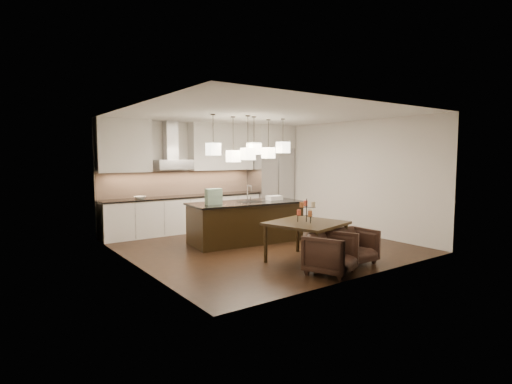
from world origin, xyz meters
TOP-DOWN VIEW (x-y plane):
  - floor at (0.00, 0.00)m, footprint 5.50×5.50m
  - ceiling at (0.00, 0.00)m, footprint 5.50×5.50m
  - wall_back at (0.00, 2.76)m, footprint 5.50×0.02m
  - wall_front at (0.00, -2.76)m, footprint 5.50×0.02m
  - wall_left at (-2.76, 0.00)m, footprint 0.02×5.50m
  - wall_right at (2.76, 0.00)m, footprint 0.02×5.50m
  - refrigerator at (2.10, 2.38)m, footprint 1.20×0.72m
  - fridge_panel at (2.10, 2.38)m, footprint 1.26×0.72m
  - lower_cabinets at (-0.62, 2.43)m, footprint 4.21×0.62m
  - countertop at (-0.62, 2.43)m, footprint 4.21×0.66m
  - backsplash at (-0.62, 2.73)m, footprint 4.21×0.02m
  - upper_cab_left at (-2.10, 2.57)m, footprint 1.25×0.35m
  - upper_cab_right at (0.55, 2.57)m, footprint 1.85×0.35m
  - hood_canopy at (-0.93, 2.48)m, footprint 0.90×0.52m
  - hood_chimney at (-0.93, 2.59)m, footprint 0.30×0.28m
  - fruit_bowl at (-1.82, 2.38)m, footprint 0.30×0.30m
  - island_body at (-0.07, 0.50)m, footprint 2.56×1.23m
  - island_top at (-0.07, 0.50)m, footprint 2.64×1.32m
  - faucet at (0.04, 0.59)m, footprint 0.12×0.25m
  - tote_bag at (-0.88, 0.51)m, footprint 0.35×0.21m
  - food_container at (0.69, 0.43)m, footprint 0.36×0.27m
  - dining_table at (-0.10, -1.52)m, footprint 1.50×1.50m
  - candelabra at (-0.10, -1.52)m, footprint 0.43×0.43m
  - candle_a at (0.03, -1.49)m, footprint 0.09×0.09m
  - candle_b at (-0.20, -1.43)m, footprint 0.09×0.09m
  - candle_c at (-0.14, -1.65)m, footprint 0.09×0.09m
  - candle_d at (-0.02, -1.41)m, footprint 0.09×0.09m
  - candle_e at (-0.23, -1.54)m, footprint 0.09×0.09m
  - candle_f at (-0.05, -1.64)m, footprint 0.09×0.09m
  - armchair_left at (-0.30, -2.33)m, footprint 0.95×0.96m
  - armchair_right at (0.52, -2.11)m, footprint 0.68×0.70m
  - pendant_a at (-0.90, 0.48)m, footprint 0.24×0.24m
  - pendant_b at (-0.28, 0.68)m, footprint 0.24×0.24m
  - pendant_c at (0.09, 0.40)m, footprint 0.24×0.24m
  - pendant_d at (0.79, 0.80)m, footprint 0.24×0.24m
  - pendant_e at (0.94, 0.43)m, footprint 0.24×0.24m
  - pendant_f at (-0.15, 0.29)m, footprint 0.24×0.24m

SIDE VIEW (x-z plane):
  - floor at x=0.00m, z-range -0.02..0.00m
  - armchair_right at x=0.52m, z-range 0.00..0.63m
  - armchair_left at x=-0.30m, z-range 0.00..0.68m
  - dining_table at x=-0.10m, z-range 0.00..0.73m
  - island_body at x=-0.07m, z-range 0.00..0.87m
  - lower_cabinets at x=-0.62m, z-range 0.00..0.88m
  - island_top at x=-0.07m, z-range 0.87..0.91m
  - countertop at x=-0.62m, z-range 0.88..0.92m
  - candle_a at x=0.03m, z-range 0.86..0.95m
  - candle_b at x=-0.20m, z-range 0.86..0.95m
  - candle_c at x=-0.14m, z-range 0.86..0.95m
  - candelabra at x=-0.10m, z-range 0.73..1.16m
  - fruit_bowl at x=-1.82m, z-range 0.92..0.98m
  - food_container at x=0.69m, z-range 0.91..1.01m
  - candle_d at x=-0.02m, z-range 1.01..1.11m
  - candle_e at x=-0.23m, z-range 1.01..1.11m
  - candle_f at x=-0.05m, z-range 1.01..1.11m
  - refrigerator at x=2.10m, z-range 0.00..2.15m
  - tote_bag at x=-0.88m, z-range 0.91..1.24m
  - faucet at x=0.04m, z-range 0.91..1.28m
  - backsplash at x=-0.62m, z-range 0.92..1.55m
  - wall_back at x=0.00m, z-range 0.00..2.80m
  - wall_front at x=0.00m, z-range 0.00..2.80m
  - wall_left at x=-2.76m, z-range 0.00..2.80m
  - wall_right at x=2.76m, z-range 0.00..2.80m
  - hood_canopy at x=-0.93m, z-range 1.60..1.84m
  - pendant_b at x=-0.28m, z-range 1.80..2.06m
  - pendant_f at x=-0.15m, z-range 1.85..2.11m
  - pendant_d at x=0.79m, z-range 1.88..2.14m
  - pendant_a at x=-0.90m, z-range 1.95..2.21m
  - pendant_c at x=0.09m, z-range 1.97..2.23m
  - pendant_e at x=0.94m, z-range 2.00..2.26m
  - upper_cab_left at x=-2.10m, z-range 1.55..2.80m
  - upper_cab_right at x=0.55m, z-range 1.55..2.80m
  - hood_chimney at x=-0.93m, z-range 1.84..2.80m
  - fridge_panel at x=2.10m, z-range 2.15..2.80m
  - ceiling at x=0.00m, z-range 2.80..2.82m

